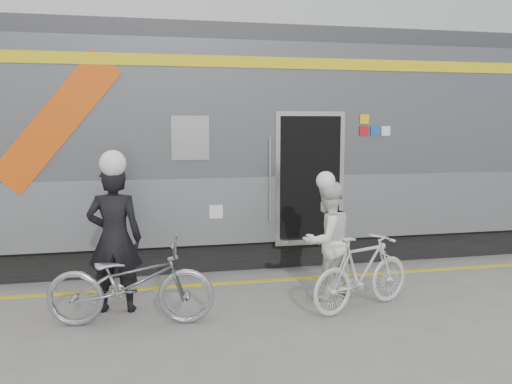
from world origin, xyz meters
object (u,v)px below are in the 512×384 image
object	(u,v)px
man	(115,239)
woman	(327,241)
bicycle_right	(362,272)
bicycle_left	(131,282)

from	to	relation	value
man	woman	distance (m)	2.92
man	bicycle_right	size ratio (longest dim) A/B	1.16
man	bicycle_left	size ratio (longest dim) A/B	0.95
man	bicycle_right	distance (m)	3.31
man	bicycle_left	bearing A→B (deg)	118.47
bicycle_left	bicycle_right	bearing A→B (deg)	-83.47
woman	bicycle_left	bearing A→B (deg)	-11.61
bicycle_left	bicycle_right	distance (m)	3.02
man	bicycle_left	distance (m)	0.73
man	woman	bearing A→B (deg)	-173.54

